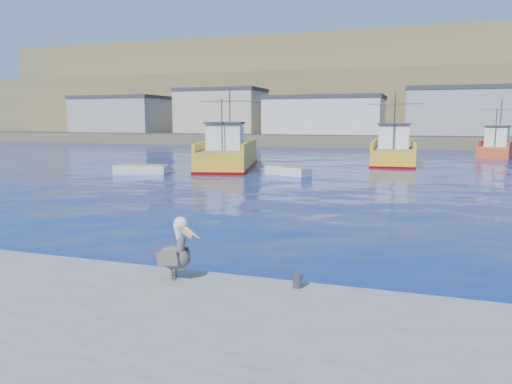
% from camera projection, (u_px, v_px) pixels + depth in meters
% --- Properties ---
extents(ground, '(260.00, 260.00, 0.00)m').
position_uv_depth(ground, '(225.00, 256.00, 14.55)').
color(ground, navy).
rests_on(ground, ground).
extents(dock_bollards, '(36.20, 0.20, 0.30)m').
position_uv_depth(dock_bollards, '(192.00, 269.00, 11.08)').
color(dock_bollards, '#4C4C4C').
rests_on(dock_bollards, dock).
extents(far_shore, '(200.00, 81.00, 24.00)m').
position_uv_depth(far_shore, '(403.00, 98.00, 115.62)').
color(far_shore, brown).
rests_on(far_shore, ground).
extents(trawler_yellow_a, '(6.61, 12.28, 6.56)m').
position_uv_depth(trawler_yellow_a, '(228.00, 155.00, 41.23)').
color(trawler_yellow_a, yellow).
rests_on(trawler_yellow_a, ground).
extents(trawler_yellow_b, '(5.06, 10.86, 6.44)m').
position_uv_depth(trawler_yellow_b, '(393.00, 152.00, 44.95)').
color(trawler_yellow_b, yellow).
rests_on(trawler_yellow_b, ground).
extents(boat_orange, '(4.95, 8.64, 6.06)m').
position_uv_depth(boat_orange, '(497.00, 147.00, 53.19)').
color(boat_orange, '#DA4C21').
rests_on(boat_orange, ground).
extents(skiff_left, '(3.97, 2.23, 0.82)m').
position_uv_depth(skiff_left, '(141.00, 170.00, 36.66)').
color(skiff_left, silver).
rests_on(skiff_left, ground).
extents(skiff_mid, '(3.61, 2.57, 0.75)m').
position_uv_depth(skiff_mid, '(288.00, 172.00, 35.86)').
color(skiff_mid, silver).
rests_on(skiff_mid, ground).
extents(pelican, '(1.14, 0.56, 1.40)m').
position_uv_depth(pelican, '(176.00, 253.00, 10.80)').
color(pelican, '#595451').
rests_on(pelican, dock).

